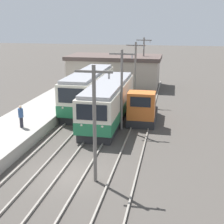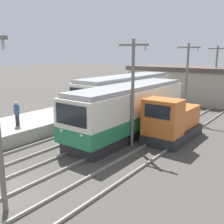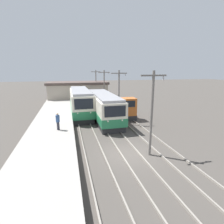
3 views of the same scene
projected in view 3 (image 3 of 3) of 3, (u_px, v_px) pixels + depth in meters
ground_plane at (127, 154)px, 14.13m from camera, size 200.00×200.00×0.00m
platform_left at (45, 159)px, 12.53m from camera, size 4.50×54.00×0.87m
track_left at (95, 157)px, 13.49m from camera, size 1.54×60.00×0.14m
track_center at (129, 153)px, 14.16m from camera, size 1.54×60.00×0.14m
track_right at (163, 149)px, 14.88m from camera, size 1.54×60.00×0.14m
commuter_train_left at (81, 103)px, 26.26m from camera, size 2.84×11.52×3.84m
commuter_train_center at (104, 108)px, 23.49m from camera, size 2.84×11.84×3.58m
shunting_locomotive at (124, 109)px, 24.87m from camera, size 2.40×5.09×3.00m
catenary_mast_near at (152, 111)px, 13.17m from camera, size 2.00×0.20×6.59m
catenary_mast_mid at (119, 95)px, 21.47m from camera, size 2.00×0.20×6.59m
catenary_mast_far at (104, 88)px, 29.76m from camera, size 2.00×0.20×6.59m
catenary_mast_distant at (96, 84)px, 38.06m from camera, size 2.00×0.20×6.59m
person_on_platform at (58, 121)px, 16.99m from camera, size 0.38×0.38×1.72m
station_building at (78, 91)px, 37.59m from camera, size 12.60×6.30×4.18m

